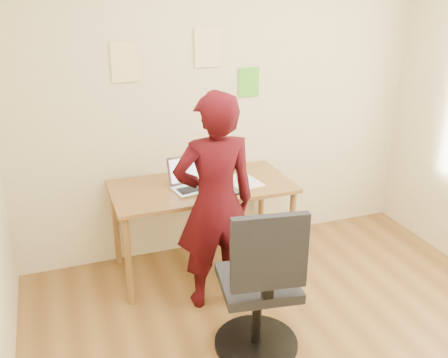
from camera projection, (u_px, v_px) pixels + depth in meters
name	position (u px, v px, depth m)	size (l,w,h in m)	color
room	(336.00, 165.00, 2.55)	(3.58, 3.58, 2.78)	brown
desk	(202.00, 195.00, 3.92)	(1.40, 0.70, 0.74)	brown
laptop	(192.00, 182.00, 3.82)	(0.36, 0.33, 0.23)	#ABACB3
paper_sheet	(243.00, 181.00, 3.96)	(0.23, 0.32, 0.00)	white
phone	(233.00, 191.00, 3.76)	(0.07, 0.13, 0.01)	black
wall_note_left	(125.00, 62.00, 3.71)	(0.21, 0.00, 0.30)	#FDDE97
wall_note_mid	(208.00, 48.00, 3.88)	(0.21, 0.00, 0.30)	#FDDE97
wall_note_right	(249.00, 82.00, 4.10)	(0.18, 0.00, 0.24)	#59C52C
office_chair	(260.00, 293.00, 3.05)	(0.55, 0.55, 1.05)	black
person	(215.00, 204.00, 3.44)	(0.58, 0.38, 1.59)	#39070D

